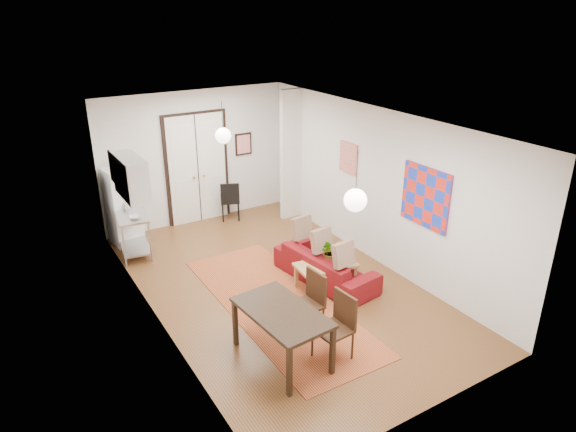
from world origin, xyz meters
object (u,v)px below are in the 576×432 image
fridge (123,206)px  sofa (326,266)px  dining_table (282,316)px  dining_chair_far (329,321)px  black_side_chair (228,196)px  kitchen_counter (133,228)px  dining_chair_near (301,297)px  coffee_table (326,267)px

fridge → sofa: bearing=-61.0°
fridge → dining_table: size_ratio=1.08×
dining_chair_far → black_side_chair: 5.32m
sofa → kitchen_counter: size_ratio=1.70×
dining_chair_far → black_side_chair: bearing=164.9°
fridge → dining_table: (0.81, -4.88, -0.10)m
kitchen_counter → dining_chair_near: dining_chair_near is taller
coffee_table → dining_table: dining_table is taller
sofa → dining_chair_far: (-1.17, -1.72, 0.27)m
black_side_chair → dining_chair_near: bearing=102.1°
coffee_table → dining_chair_near: size_ratio=1.11×
sofa → coffee_table: 0.26m
sofa → dining_table: 2.33m
dining_chair_near → black_side_chair: size_ratio=1.06×
black_side_chair → sofa: bearing=117.5°
sofa → kitchen_counter: bearing=34.2°
sofa → black_side_chair: black_side_chair is taller
dining_chair_near → dining_chair_far: (0.00, -0.70, 0.00)m
dining_chair_far → black_side_chair: (0.95, 5.23, -0.03)m
coffee_table → kitchen_counter: size_ratio=0.92×
dining_chair_near → kitchen_counter: bearing=-164.8°
dining_table → dining_chair_far: (0.60, -0.25, -0.13)m
black_side_chair → fridge: bearing=26.2°
dining_table → kitchen_counter: bearing=100.6°
coffee_table → kitchen_counter: bearing=128.8°
fridge → black_side_chair: 2.38m
sofa → dining_table: size_ratio=1.36×
kitchen_counter → dining_chair_far: bearing=-64.9°
sofa → coffee_table: sofa is taller
sofa → dining_chair_near: size_ratio=2.07×
dining_table → dining_chair_far: 0.66m
sofa → dining_table: bearing=121.7°
dining_chair_near → coffee_table: bearing=123.9°
fridge → dining_table: fridge is taller
fridge → dining_chair_near: fridge is taller
coffee_table → dining_chair_near: (-1.03, -0.83, 0.16)m
sofa → dining_table: (-1.77, -1.47, 0.40)m
dining_table → black_side_chair: black_side_chair is taller
black_side_chair → dining_chair_far: bearing=103.6°
sofa → dining_chair_near: 1.58m
kitchen_counter → fridge: 0.63m
sofa → black_side_chair: (-0.22, 3.51, 0.24)m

